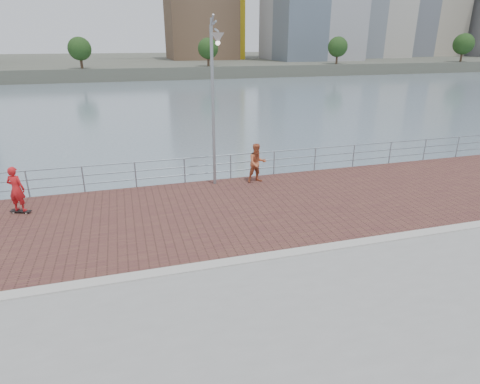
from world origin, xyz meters
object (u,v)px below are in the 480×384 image
object	(u,v)px
bystander	(257,163)
guardrail	(208,166)
street_lamp	(215,76)
skateboarder	(16,189)

from	to	relation	value
bystander	guardrail	bearing A→B (deg)	155.37
street_lamp	bystander	distance (m)	4.11
guardrail	street_lamp	xyz separation A→B (m)	(0.18, -0.97, 3.85)
skateboarder	bystander	bearing A→B (deg)	-152.73
guardrail	skateboarder	bearing A→B (deg)	-167.55
guardrail	street_lamp	distance (m)	3.98
skateboarder	bystander	world-z (taller)	skateboarder
guardrail	skateboarder	world-z (taller)	skateboarder
guardrail	bystander	xyz separation A→B (m)	(2.00, -0.78, 0.18)
guardrail	street_lamp	world-z (taller)	street_lamp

